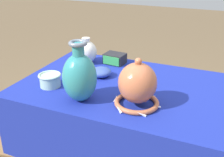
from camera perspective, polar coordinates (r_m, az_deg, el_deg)
The scene contains 8 objects.
display_table at distance 1.46m, azimuth 2.47°, elevation -4.93°, with size 1.07×0.73×0.79m.
vase_tall_bulbous at distance 1.25m, azimuth -6.61°, elevation 0.45°, with size 0.15×0.15×0.28m.
vase_dome_bell at distance 1.21m, azimuth 5.17°, elevation -1.49°, with size 0.21×0.20×0.22m.
mosaic_tile_box at distance 1.71m, azimuth 0.55°, elevation 4.08°, with size 0.13×0.11×0.06m.
bowl_shallow_cobalt at distance 1.52m, azimuth -2.28°, elevation 1.31°, with size 0.11×0.11×0.05m, color #3851A8.
jar_round_ivory at distance 1.71m, azimuth -5.25°, elevation 5.45°, with size 0.13×0.13×0.16m.
cup_wide_celadon at distance 1.44m, azimuth -12.49°, elevation -0.22°, with size 0.11×0.11×0.07m.
wooden_crate at distance 2.20m, azimuth -19.59°, elevation -13.83°, with size 0.44×0.36×0.20m.
Camera 1 is at (0.45, -1.22, 1.40)m, focal length 45.00 mm.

